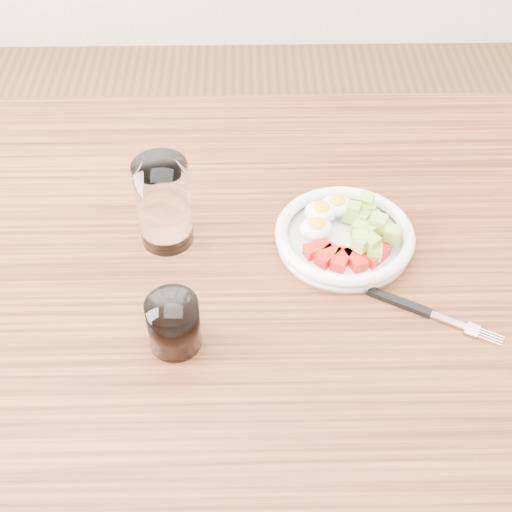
{
  "coord_description": "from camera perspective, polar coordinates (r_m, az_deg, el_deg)",
  "views": [
    {
      "loc": [
        -0.02,
        -0.67,
        1.5
      ],
      "look_at": [
        -0.01,
        0.01,
        0.8
      ],
      "focal_mm": 50.0,
      "sensor_mm": 36.0,
      "label": 1
    }
  ],
  "objects": [
    {
      "name": "dining_table",
      "position": [
        1.07,
        0.55,
        -5.26
      ],
      "size": [
        1.5,
        0.9,
        0.77
      ],
      "color": "brown",
      "rests_on": "ground"
    },
    {
      "name": "bowl",
      "position": [
        1.03,
        7.09,
        1.75
      ],
      "size": [
        0.2,
        0.2,
        0.05
      ],
      "color": "white",
      "rests_on": "dining_table"
    },
    {
      "name": "fork",
      "position": [
        0.97,
        12.77,
        -4.14
      ],
      "size": [
        0.17,
        0.1,
        0.01
      ],
      "color": "black",
      "rests_on": "dining_table"
    },
    {
      "name": "water_glass",
      "position": [
        1.01,
        -7.4,
        4.19
      ],
      "size": [
        0.08,
        0.08,
        0.14
      ],
      "primitive_type": "cylinder",
      "color": "white",
      "rests_on": "dining_table"
    },
    {
      "name": "coffee_glass",
      "position": [
        0.89,
        -6.61,
        -5.43
      ],
      "size": [
        0.07,
        0.07,
        0.08
      ],
      "color": "white",
      "rests_on": "dining_table"
    }
  ]
}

